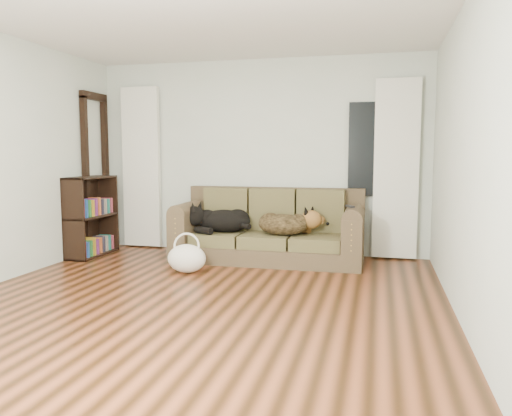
% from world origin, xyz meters
% --- Properties ---
extents(floor, '(5.00, 5.00, 0.00)m').
position_xyz_m(floor, '(0.00, 0.00, 0.00)').
color(floor, black).
rests_on(floor, ground).
extents(ceiling, '(5.00, 5.00, 0.00)m').
position_xyz_m(ceiling, '(0.00, 0.00, 2.60)').
color(ceiling, white).
rests_on(ceiling, ground).
extents(wall_back, '(4.50, 0.04, 2.60)m').
position_xyz_m(wall_back, '(0.00, 2.50, 1.30)').
color(wall_back, beige).
rests_on(wall_back, ground).
extents(wall_right, '(0.04, 5.00, 2.60)m').
position_xyz_m(wall_right, '(2.25, 0.00, 1.30)').
color(wall_right, beige).
rests_on(wall_right, ground).
extents(curtain_left, '(0.55, 0.08, 2.25)m').
position_xyz_m(curtain_left, '(-1.70, 2.42, 1.15)').
color(curtain_left, silver).
rests_on(curtain_left, ground).
extents(curtain_right, '(0.55, 0.08, 2.25)m').
position_xyz_m(curtain_right, '(1.80, 2.42, 1.15)').
color(curtain_right, silver).
rests_on(curtain_right, ground).
extents(window_pane, '(0.50, 0.03, 1.20)m').
position_xyz_m(window_pane, '(1.45, 2.47, 1.40)').
color(window_pane, black).
rests_on(window_pane, wall_back).
extents(door_casing, '(0.07, 0.60, 2.10)m').
position_xyz_m(door_casing, '(-2.20, 2.05, 1.05)').
color(door_casing, black).
rests_on(door_casing, ground).
extents(sofa, '(2.35, 1.02, 0.96)m').
position_xyz_m(sofa, '(0.25, 1.97, 0.45)').
color(sofa, brown).
rests_on(sofa, floor).
extents(dog_black_lab, '(0.70, 0.49, 0.29)m').
position_xyz_m(dog_black_lab, '(-0.36, 1.93, 0.48)').
color(dog_black_lab, black).
rests_on(dog_black_lab, sofa).
extents(dog_shepherd, '(0.73, 0.58, 0.29)m').
position_xyz_m(dog_shepherd, '(0.49, 1.89, 0.49)').
color(dog_shepherd, black).
rests_on(dog_shepherd, sofa).
extents(tv_remote, '(0.13, 0.19, 0.02)m').
position_xyz_m(tv_remote, '(1.27, 1.83, 0.73)').
color(tv_remote, black).
rests_on(tv_remote, sofa).
extents(tote_bag, '(0.52, 0.45, 0.32)m').
position_xyz_m(tote_bag, '(-0.50, 1.11, 0.16)').
color(tote_bag, white).
rests_on(tote_bag, floor).
extents(bookshelf, '(0.42, 0.87, 1.05)m').
position_xyz_m(bookshelf, '(-2.09, 1.72, 0.50)').
color(bookshelf, black).
rests_on(bookshelf, floor).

